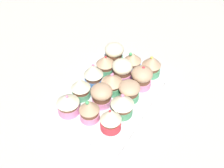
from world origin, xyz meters
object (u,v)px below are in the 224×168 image
object	(u,v)px
cupcake_11	(81,88)
cupcake_14	(114,53)
cupcake_9	(133,61)
cupcake_7	(113,82)
cupcake_12	(93,74)
cupcake_5	(89,109)
cupcake_8	(123,70)
cupcake_2	(129,91)
cupcake_3	(142,77)
baking_tray	(112,92)
cupcake_6	(101,95)
cupcake_0	(111,119)
cupcake_1	(122,104)
cupcake_10	(68,103)
cupcake_4	(151,65)
cupcake_13	(105,64)

from	to	relation	value
cupcake_11	cupcake_14	world-z (taller)	cupcake_14
cupcake_9	cupcake_14	size ratio (longest dim) A/B	0.92
cupcake_7	cupcake_12	bearing A→B (deg)	93.89
cupcake_5	cupcake_8	distance (cm)	18.40
cupcake_2	cupcake_9	size ratio (longest dim) A/B	0.92
cupcake_3	cupcake_5	distance (cm)	19.82
cupcake_3	cupcake_11	xyz separation A→B (cm)	(-12.92, 13.41, -0.13)
baking_tray	cupcake_6	distance (cm)	7.19
cupcake_12	cupcake_3	bearing A→B (deg)	-62.82
cupcake_2	cupcake_3	size ratio (longest dim) A/B	0.84
cupcake_0	cupcake_14	xyz separation A→B (cm)	(24.17, 12.90, 0.12)
cupcake_1	cupcake_10	world-z (taller)	cupcake_1
cupcake_3	cupcake_4	distance (cm)	6.53
cupcake_3	cupcake_9	bearing A→B (deg)	46.78
cupcake_6	cupcake_11	world-z (taller)	same
cupcake_1	cupcake_7	distance (cm)	9.27
cupcake_7	cupcake_11	bearing A→B (deg)	133.94
cupcake_8	cupcake_9	bearing A→B (deg)	-3.45
cupcake_10	cupcake_11	size ratio (longest dim) A/B	1.02
cupcake_3	cupcake_9	size ratio (longest dim) A/B	1.09
cupcake_8	cupcake_14	bearing A→B (deg)	47.83
cupcake_0	cupcake_2	world-z (taller)	cupcake_0
cupcake_12	cupcake_4	bearing A→B (deg)	-45.18
cupcake_6	cupcake_14	distance (cm)	18.97
cupcake_14	cupcake_7	bearing A→B (deg)	-152.10
cupcake_5	cupcake_8	bearing A→B (deg)	-1.19
cupcake_10	cupcake_14	distance (cm)	25.25
cupcake_2	cupcake_10	distance (cm)	17.92
baking_tray	cupcake_13	bearing A→B (deg)	43.87
cupcake_8	cupcake_13	world-z (taller)	cupcake_8
cupcake_5	cupcake_7	distance (cm)	12.31
cupcake_5	cupcake_12	xyz separation A→B (cm)	(11.85, 6.39, 0.46)
cupcake_2	cupcake_9	world-z (taller)	cupcake_9
cupcake_4	cupcake_7	world-z (taller)	cupcake_4
baking_tray	cupcake_9	world-z (taller)	cupcake_9
baking_tray	cupcake_10	world-z (taller)	cupcake_10
cupcake_2	cupcake_1	bearing A→B (deg)	-170.29
cupcake_4	cupcake_5	xyz separation A→B (cm)	(-25.15, 6.99, -0.04)
cupcake_5	cupcake_6	bearing A→B (deg)	0.63
cupcake_7	cupcake_12	world-z (taller)	cupcake_12
cupcake_0	cupcake_3	distance (cm)	18.52
cupcake_3	cupcake_12	size ratio (longest dim) A/B	0.93
cupcake_4	cupcake_5	bearing A→B (deg)	164.46
baking_tray	cupcake_12	size ratio (longest dim) A/B	4.68
cupcake_4	cupcake_13	xyz separation A→B (cm)	(-6.56, 13.05, -0.23)
baking_tray	cupcake_9	xyz separation A→B (cm)	(12.20, -0.57, 3.98)
cupcake_7	cupcake_12	xyz separation A→B (cm)	(-0.45, 6.62, 0.44)
cupcake_1	cupcake_6	distance (cm)	7.10
baking_tray	cupcake_1	world-z (taller)	cupcake_1
cupcake_1	cupcake_8	xyz separation A→B (cm)	(12.41, 6.64, -0.04)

